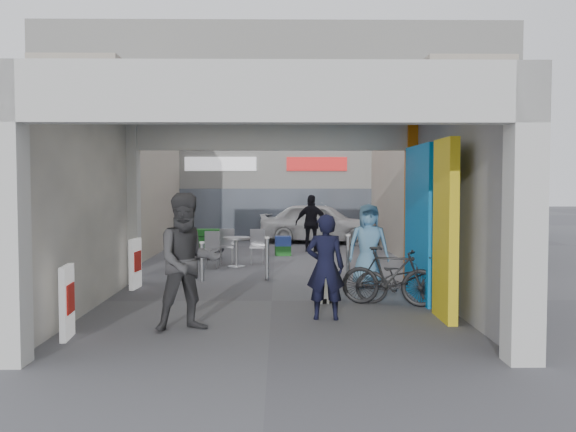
{
  "coord_description": "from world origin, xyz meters",
  "views": [
    {
      "loc": [
        0.14,
        -11.42,
        2.13
      ],
      "look_at": [
        0.31,
        1.0,
        1.47
      ],
      "focal_mm": 40.0,
      "sensor_mm": 36.0,
      "label": 1
    }
  ],
  "objects_px": {
    "produce_stand": "(201,247)",
    "white_van": "(320,223)",
    "man_back_turned": "(188,262)",
    "border_collie": "(324,287)",
    "man_elderly": "(369,245)",
    "man_with_dog": "(325,267)",
    "man_crates": "(312,223)",
    "bicycle_front": "(404,280)",
    "bicycle_rear": "(390,276)",
    "cafe_set": "(233,253)"
  },
  "relations": [
    {
      "from": "border_collie",
      "to": "bicycle_front",
      "type": "distance_m",
      "value": 1.4
    },
    {
      "from": "man_crates",
      "to": "bicycle_rear",
      "type": "distance_m",
      "value": 8.71
    },
    {
      "from": "cafe_set",
      "to": "border_collie",
      "type": "xyz_separation_m",
      "value": [
        1.99,
        -5.14,
        -0.05
      ]
    },
    {
      "from": "bicycle_front",
      "to": "man_crates",
      "type": "bearing_deg",
      "value": 23.69
    },
    {
      "from": "man_back_turned",
      "to": "man_crates",
      "type": "distance_m",
      "value": 10.72
    },
    {
      "from": "bicycle_front",
      "to": "border_collie",
      "type": "bearing_deg",
      "value": 96.75
    },
    {
      "from": "man_back_turned",
      "to": "white_van",
      "type": "distance_m",
      "value": 13.56
    },
    {
      "from": "man_back_turned",
      "to": "man_crates",
      "type": "xyz_separation_m",
      "value": [
        2.31,
        10.47,
        -0.11
      ]
    },
    {
      "from": "bicycle_front",
      "to": "bicycle_rear",
      "type": "bearing_deg",
      "value": 116.1
    },
    {
      "from": "cafe_set",
      "to": "man_with_dog",
      "type": "height_order",
      "value": "man_with_dog"
    },
    {
      "from": "man_elderly",
      "to": "man_crates",
      "type": "height_order",
      "value": "man_crates"
    },
    {
      "from": "border_collie",
      "to": "man_elderly",
      "type": "relative_size",
      "value": 0.41
    },
    {
      "from": "man_crates",
      "to": "man_with_dog",
      "type": "bearing_deg",
      "value": 101.76
    },
    {
      "from": "cafe_set",
      "to": "man_back_turned",
      "type": "bearing_deg",
      "value": -90.86
    },
    {
      "from": "cafe_set",
      "to": "bicycle_front",
      "type": "height_order",
      "value": "cafe_set"
    },
    {
      "from": "border_collie",
      "to": "bicycle_front",
      "type": "relative_size",
      "value": 0.41
    },
    {
      "from": "bicycle_front",
      "to": "produce_stand",
      "type": "bearing_deg",
      "value": 48.67
    },
    {
      "from": "produce_stand",
      "to": "man_elderly",
      "type": "height_order",
      "value": "man_elderly"
    },
    {
      "from": "border_collie",
      "to": "man_back_turned",
      "type": "height_order",
      "value": "man_back_turned"
    },
    {
      "from": "produce_stand",
      "to": "white_van",
      "type": "distance_m",
      "value": 5.89
    },
    {
      "from": "cafe_set",
      "to": "white_van",
      "type": "xyz_separation_m",
      "value": [
        2.63,
        6.05,
        0.39
      ]
    },
    {
      "from": "cafe_set",
      "to": "bicycle_rear",
      "type": "height_order",
      "value": "bicycle_rear"
    },
    {
      "from": "produce_stand",
      "to": "man_with_dog",
      "type": "bearing_deg",
      "value": -81.54
    },
    {
      "from": "produce_stand",
      "to": "man_back_turned",
      "type": "relative_size",
      "value": 0.63
    },
    {
      "from": "man_elderly",
      "to": "man_crates",
      "type": "bearing_deg",
      "value": 93.96
    },
    {
      "from": "man_back_turned",
      "to": "bicycle_front",
      "type": "height_order",
      "value": "man_back_turned"
    },
    {
      "from": "man_with_dog",
      "to": "man_crates",
      "type": "relative_size",
      "value": 0.94
    },
    {
      "from": "white_van",
      "to": "produce_stand",
      "type": "bearing_deg",
      "value": 155.02
    },
    {
      "from": "man_elderly",
      "to": "man_crates",
      "type": "relative_size",
      "value": 0.97
    },
    {
      "from": "man_crates",
      "to": "white_van",
      "type": "distance_m",
      "value": 2.85
    },
    {
      "from": "man_crates",
      "to": "bicycle_front",
      "type": "relative_size",
      "value": 1.04
    },
    {
      "from": "man_back_turned",
      "to": "bicycle_front",
      "type": "relative_size",
      "value": 1.17
    },
    {
      "from": "border_collie",
      "to": "man_with_dog",
      "type": "relative_size",
      "value": 0.42
    },
    {
      "from": "cafe_set",
      "to": "man_elderly",
      "type": "relative_size",
      "value": 0.88
    },
    {
      "from": "cafe_set",
      "to": "bicycle_rear",
      "type": "bearing_deg",
      "value": -60.1
    },
    {
      "from": "bicycle_rear",
      "to": "man_back_turned",
      "type": "bearing_deg",
      "value": 137.06
    },
    {
      "from": "cafe_set",
      "to": "man_back_turned",
      "type": "relative_size",
      "value": 0.75
    },
    {
      "from": "man_with_dog",
      "to": "man_crates",
      "type": "distance_m",
      "value": 9.76
    },
    {
      "from": "man_back_turned",
      "to": "white_van",
      "type": "xyz_separation_m",
      "value": [
        2.74,
        13.28,
        -0.28
      ]
    },
    {
      "from": "man_crates",
      "to": "bicycle_front",
      "type": "height_order",
      "value": "man_crates"
    },
    {
      "from": "man_crates",
      "to": "white_van",
      "type": "xyz_separation_m",
      "value": [
        0.43,
        2.81,
        -0.16
      ]
    },
    {
      "from": "cafe_set",
      "to": "man_elderly",
      "type": "xyz_separation_m",
      "value": [
        3.01,
        -3.43,
        0.53
      ]
    },
    {
      "from": "produce_stand",
      "to": "bicycle_rear",
      "type": "distance_m",
      "value": 7.98
    },
    {
      "from": "bicycle_front",
      "to": "bicycle_rear",
      "type": "relative_size",
      "value": 1.0
    },
    {
      "from": "cafe_set",
      "to": "white_van",
      "type": "relative_size",
      "value": 0.36
    },
    {
      "from": "man_elderly",
      "to": "border_collie",
      "type": "bearing_deg",
      "value": -123.76
    },
    {
      "from": "produce_stand",
      "to": "man_crates",
      "type": "bearing_deg",
      "value": 18.04
    },
    {
      "from": "border_collie",
      "to": "bicycle_rear",
      "type": "bearing_deg",
      "value": -36.76
    },
    {
      "from": "produce_stand",
      "to": "man_elderly",
      "type": "bearing_deg",
      "value": -62.14
    },
    {
      "from": "man_crates",
      "to": "bicycle_rear",
      "type": "bearing_deg",
      "value": 109.47
    }
  ]
}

